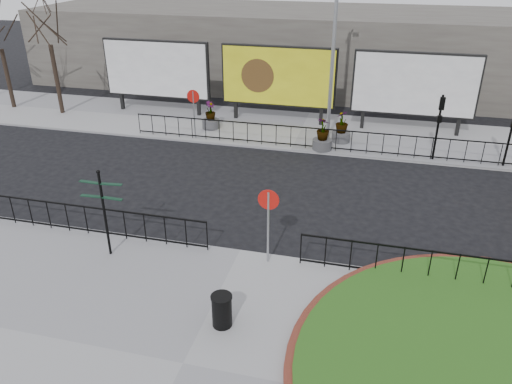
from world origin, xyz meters
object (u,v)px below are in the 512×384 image
(planter_a, at_px, (211,118))
(planter_c, at_px, (341,129))
(litter_bin, at_px, (222,310))
(planter_b, at_px, (323,137))
(billboard_mid, at_px, (278,77))
(fingerpost_sign, at_px, (103,205))
(lamp_post, at_px, (334,43))

(planter_a, bearing_deg, planter_c, -2.75)
(litter_bin, bearing_deg, planter_b, 85.87)
(planter_a, relative_size, planter_b, 0.92)
(billboard_mid, bearing_deg, planter_c, -31.90)
(billboard_mid, height_order, litter_bin, billboard_mid)
(fingerpost_sign, relative_size, planter_c, 1.86)
(billboard_mid, xyz_separation_m, lamp_post, (3.01, -1.97, 2.23))
(billboard_mid, height_order, fingerpost_sign, billboard_mid)
(litter_bin, relative_size, planter_b, 0.59)
(planter_c, bearing_deg, billboard_mid, 148.10)
(litter_bin, height_order, planter_b, planter_b)
(billboard_mid, bearing_deg, litter_bin, -83.08)
(fingerpost_sign, bearing_deg, lamp_post, 68.14)
(planter_a, bearing_deg, litter_bin, -70.23)
(fingerpost_sign, bearing_deg, planter_a, 95.79)
(billboard_mid, height_order, planter_b, billboard_mid)
(planter_a, distance_m, planter_c, 6.92)
(litter_bin, relative_size, planter_a, 0.63)
(litter_bin, xyz_separation_m, planter_c, (1.70, 14.17, 0.18))
(lamp_post, relative_size, planter_a, 6.37)
(lamp_post, xyz_separation_m, fingerpost_sign, (-5.46, -12.21, -2.94))
(fingerpost_sign, relative_size, planter_a, 2.02)
(lamp_post, xyz_separation_m, litter_bin, (-1.01, -14.50, -4.24))
(litter_bin, distance_m, planter_c, 14.27)
(billboard_mid, xyz_separation_m, planter_a, (-3.21, -1.97, -1.93))
(planter_a, bearing_deg, billboard_mid, 31.55)
(fingerpost_sign, height_order, planter_a, fingerpost_sign)
(lamp_post, height_order, fingerpost_sign, lamp_post)
(fingerpost_sign, xyz_separation_m, planter_a, (-0.76, 12.21, -1.22))
(planter_a, bearing_deg, fingerpost_sign, -86.44)
(litter_bin, distance_m, planter_a, 15.41)
(planter_c, bearing_deg, litter_bin, -96.84)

